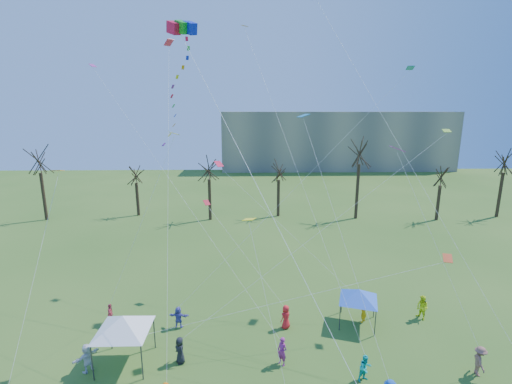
{
  "coord_description": "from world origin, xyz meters",
  "views": [
    {
      "loc": [
        -1.68,
        -13.57,
        15.25
      ],
      "look_at": [
        -1.22,
        5.0,
        11.0
      ],
      "focal_mm": 25.0,
      "sensor_mm": 36.0,
      "label": 1
    }
  ],
  "objects_px": {
    "canopy_tent_white": "(123,323)",
    "distant_building": "(335,140)",
    "canopy_tent_blue": "(359,295)",
    "big_box_kite": "(181,94)"
  },
  "relations": [
    {
      "from": "canopy_tent_white",
      "to": "distant_building",
      "type": "bearing_deg",
      "value": 67.74
    },
    {
      "from": "canopy_tent_white",
      "to": "canopy_tent_blue",
      "type": "bearing_deg",
      "value": 13.83
    },
    {
      "from": "big_box_kite",
      "to": "canopy_tent_white",
      "type": "distance_m",
      "value": 14.08
    },
    {
      "from": "distant_building",
      "to": "big_box_kite",
      "type": "bearing_deg",
      "value": -110.37
    },
    {
      "from": "distant_building",
      "to": "canopy_tent_white",
      "type": "relative_size",
      "value": 13.8
    },
    {
      "from": "distant_building",
      "to": "canopy_tent_white",
      "type": "distance_m",
      "value": 82.52
    },
    {
      "from": "big_box_kite",
      "to": "distant_building",
      "type": "bearing_deg",
      "value": 69.63
    },
    {
      "from": "distant_building",
      "to": "canopy_tent_blue",
      "type": "xyz_separation_m",
      "value": [
        -15.7,
        -72.43,
        -5.17
      ]
    },
    {
      "from": "canopy_tent_white",
      "to": "canopy_tent_blue",
      "type": "height_order",
      "value": "canopy_tent_white"
    },
    {
      "from": "distant_building",
      "to": "big_box_kite",
      "type": "height_order",
      "value": "big_box_kite"
    }
  ]
}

